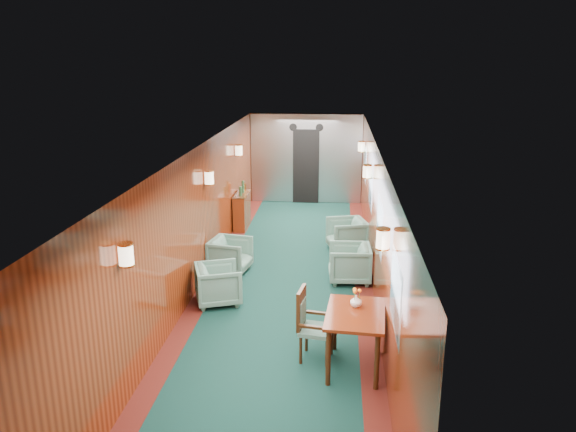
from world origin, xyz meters
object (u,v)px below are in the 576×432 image
object	(u,v)px
armchair_left_near	(218,284)
armchair_right_near	(349,263)
side_chair	(310,321)
armchair_left_far	(230,255)
armchair_right_far	(347,235)
dining_table	(355,322)
credenza	(242,210)

from	to	relation	value
armchair_left_near	armchair_right_near	xyz separation A→B (m)	(2.12, 1.10, 0.01)
side_chair	armchair_right_near	bearing A→B (deg)	87.90
armchair_left_far	armchair_right_far	distance (m)	2.54
side_chair	armchair_right_near	size ratio (longest dim) A/B	1.33
armchair_left_far	armchair_right_near	xyz separation A→B (m)	(2.18, -0.27, 0.01)
dining_table	side_chair	distance (m)	0.62
armchair_right_near	armchair_left_near	bearing A→B (deg)	-64.92
credenza	armchair_left_far	xyz separation A→B (m)	(0.25, -2.77, -0.10)
side_chair	armchair_right_far	distance (m)	4.37
dining_table	armchair_left_far	size ratio (longest dim) A/B	1.55
armchair_left_near	armchair_left_far	size ratio (longest dim) A/B	1.01
side_chair	armchair_left_near	world-z (taller)	side_chair
dining_table	credenza	bearing A→B (deg)	116.97
side_chair	armchair_left_far	xyz separation A→B (m)	(-1.62, 2.98, -0.21)
dining_table	armchair_right_near	bearing A→B (deg)	94.89
dining_table	armchair_right_near	world-z (taller)	dining_table
armchair_left_near	armchair_left_far	world-z (taller)	armchair_left_near
armchair_right_near	dining_table	bearing A→B (deg)	-2.09
armchair_left_far	armchair_right_far	xyz separation A→B (m)	(2.15, 1.35, 0.02)
side_chair	armchair_left_near	distance (m)	2.25
armchair_left_near	armchair_right_near	distance (m)	2.39
credenza	side_chair	bearing A→B (deg)	-71.95
armchair_right_near	credenza	bearing A→B (deg)	-143.74
dining_table	armchair_right_near	size ratio (longest dim) A/B	1.49
dining_table	armchair_left_near	xyz separation A→B (m)	(-2.14, 1.80, -0.33)
credenza	armchair_right_far	bearing A→B (deg)	-30.60
dining_table	armchair_right_far	xyz separation A→B (m)	(-0.05, 4.53, -0.31)
dining_table	armchair_right_far	distance (m)	4.54
dining_table	armchair_right_near	distance (m)	2.92
dining_table	armchair_right_near	xyz separation A→B (m)	(-0.02, 2.91, -0.32)
armchair_left_near	armchair_right_near	size ratio (longest dim) A/B	0.96
side_chair	credenza	bearing A→B (deg)	117.69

